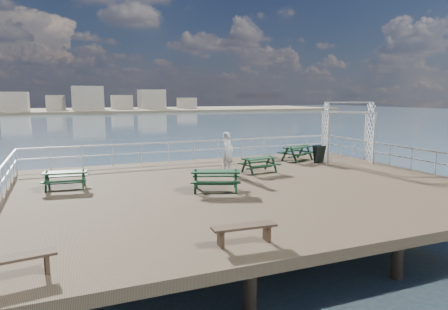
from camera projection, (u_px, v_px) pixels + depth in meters
ground at (246, 189)px, 16.10m from camera, size 18.00×14.00×0.30m
sea_backdrop at (118, 107)px, 143.59m from camera, size 300.00×300.00×9.20m
railing at (221, 155)px, 18.28m from camera, size 17.77×13.76×1.10m
picnic_table_a at (65, 176)px, 15.36m from camera, size 1.73×1.46×0.77m
picnic_table_b at (259, 162)px, 18.68m from camera, size 1.80×1.54×0.79m
picnic_table_c at (297, 150)px, 22.17m from camera, size 2.21×2.02×0.87m
picnic_table_d at (216, 176)px, 15.04m from camera, size 2.21×2.01×0.88m
flat_bench_near at (14, 262)px, 7.80m from camera, size 1.60×0.59×0.45m
flat_bench_far at (244, 230)px, 9.66m from camera, size 1.63×0.48×0.46m
trellis_arbor at (348, 135)px, 21.66m from camera, size 2.95×2.31×3.25m
sandwich_board at (319, 154)px, 21.30m from camera, size 0.59×0.45×0.95m
person at (228, 153)px, 18.35m from camera, size 0.83×0.79×1.91m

